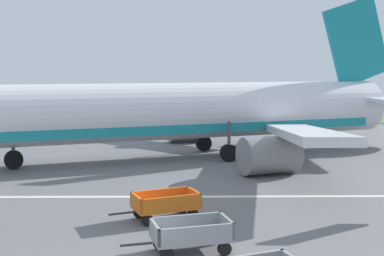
{
  "coord_description": "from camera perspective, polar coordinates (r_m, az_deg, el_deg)",
  "views": [
    {
      "loc": [
        1.63,
        -12.77,
        5.92
      ],
      "look_at": [
        1.86,
        13.74,
        2.8
      ],
      "focal_mm": 47.3,
      "sensor_mm": 36.0,
      "label": 1
    }
  ],
  "objects": [
    {
      "name": "baggage_cart_third_in_row",
      "position": [
        16.66,
        -0.12,
        -11.9
      ],
      "size": [
        3.62,
        2.0,
        1.07
      ],
      "color": "gray",
      "rests_on": "ground"
    },
    {
      "name": "apron_stripe",
      "position": [
        23.73,
        -4.47,
        -7.74
      ],
      "size": [
        120.0,
        0.36,
        0.01
      ],
      "primitive_type": "cube",
      "color": "silver",
      "rests_on": "ground"
    },
    {
      "name": "grass_strip",
      "position": [
        68.35,
        -1.87,
        1.76
      ],
      "size": [
        220.0,
        28.0,
        0.06
      ],
      "primitive_type": "cube",
      "color": "#477A38",
      "rests_on": "ground"
    },
    {
      "name": "baggage_cart_fourth_in_row",
      "position": [
        20.16,
        -3.01,
        -8.59
      ],
      "size": [
        3.56,
        2.25,
        1.07
      ],
      "color": "orange",
      "rests_on": "ground"
    },
    {
      "name": "airplane",
      "position": [
        33.65,
        0.39,
        1.82
      ],
      "size": [
        36.5,
        29.71,
        11.34
      ],
      "color": "silver",
      "rests_on": "ground"
    }
  ]
}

